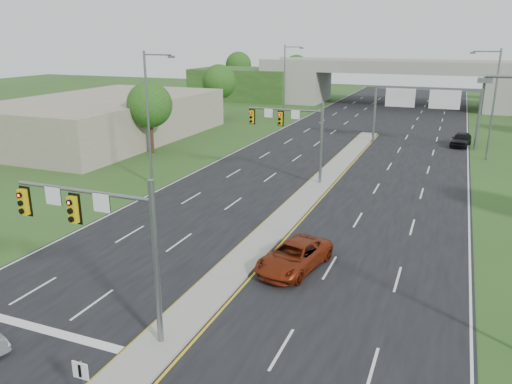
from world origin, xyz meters
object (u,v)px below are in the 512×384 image
(keep_right_sign, at_px, (82,380))
(car_far_a, at_px, (294,256))
(signal_mast_near, at_px, (105,230))
(sign_gantry, at_px, (425,100))
(overpass, at_px, (399,86))
(signal_mast_far, at_px, (295,128))
(car_far_c, at_px, (461,139))

(keep_right_sign, distance_m, car_far_a, 13.52)
(signal_mast_near, relative_size, sign_gantry, 0.60)
(overpass, bearing_deg, signal_mast_near, -91.62)
(signal_mast_far, bearing_deg, car_far_a, -72.33)
(signal_mast_near, xyz_separation_m, signal_mast_far, (0.00, 25.00, 0.00))
(signal_mast_near, xyz_separation_m, car_far_a, (5.19, 8.72, -3.97))
(sign_gantry, bearing_deg, signal_mast_near, -101.25)
(keep_right_sign, distance_m, sign_gantry, 50.04)
(overpass, xyz_separation_m, car_far_c, (11.00, -33.78, -2.74))
(car_far_c, bearing_deg, overpass, 116.55)
(car_far_c, bearing_deg, sign_gantry, -154.71)
(keep_right_sign, distance_m, car_far_c, 51.93)
(keep_right_sign, height_order, car_far_a, keep_right_sign)
(signal_mast_far, xyz_separation_m, car_far_a, (5.19, -16.28, -3.97))
(sign_gantry, distance_m, overpass, 35.75)
(signal_mast_far, xyz_separation_m, overpass, (2.26, 55.07, -1.17))
(signal_mast_near, xyz_separation_m, keep_right_sign, (2.26, -4.45, -3.21))
(keep_right_sign, bearing_deg, car_far_a, 77.49)
(keep_right_sign, bearing_deg, signal_mast_near, 116.94)
(signal_mast_far, relative_size, sign_gantry, 0.60)
(car_far_a, height_order, car_far_c, car_far_c)
(signal_mast_near, relative_size, keep_right_sign, 3.18)
(signal_mast_far, bearing_deg, keep_right_sign, -85.61)
(keep_right_sign, height_order, car_far_c, keep_right_sign)
(signal_mast_far, relative_size, car_far_a, 1.32)
(car_far_a, relative_size, car_far_c, 1.14)
(overpass, xyz_separation_m, car_far_a, (2.92, -71.35, -2.80))
(car_far_a, bearing_deg, overpass, 103.96)
(signal_mast_near, bearing_deg, signal_mast_far, 90.00)
(car_far_a, distance_m, car_far_c, 38.43)
(sign_gantry, relative_size, car_far_c, 2.49)
(keep_right_sign, xyz_separation_m, car_far_c, (11.00, 50.75, -0.70))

